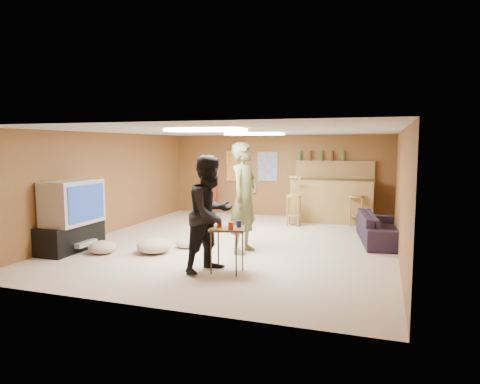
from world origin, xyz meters
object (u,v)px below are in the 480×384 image
(bar_counter, at_px, (332,201))
(sofa, at_px, (381,228))
(tv_body, at_px, (72,202))
(person_olive, at_px, (244,198))
(tray_table, at_px, (227,250))
(person_black, at_px, (211,214))

(bar_counter, distance_m, sofa, 2.28)
(tv_body, distance_m, bar_counter, 6.09)
(tv_body, bearing_deg, person_olive, 16.31)
(person_olive, bearing_deg, tray_table, -164.17)
(person_black, relative_size, sofa, 0.90)
(tv_body, height_order, person_black, person_black)
(person_black, bearing_deg, person_olive, 17.43)
(person_olive, bearing_deg, sofa, -45.13)
(bar_counter, height_order, sofa, bar_counter)
(tv_body, height_order, bar_counter, tv_body)
(tv_body, distance_m, person_black, 2.90)
(tv_body, height_order, tray_table, tv_body)
(person_olive, relative_size, sofa, 1.00)
(tv_body, xyz_separation_m, sofa, (5.35, 2.53, -0.61))
(person_olive, height_order, sofa, person_olive)
(bar_counter, relative_size, sofa, 1.01)
(bar_counter, distance_m, person_black, 5.01)
(bar_counter, bearing_deg, sofa, -58.13)
(person_black, bearing_deg, sofa, -17.06)
(sofa, bearing_deg, tray_table, 134.07)
(person_olive, bearing_deg, tv_body, 116.02)
(bar_counter, xyz_separation_m, sofa, (1.20, -1.92, -0.26))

